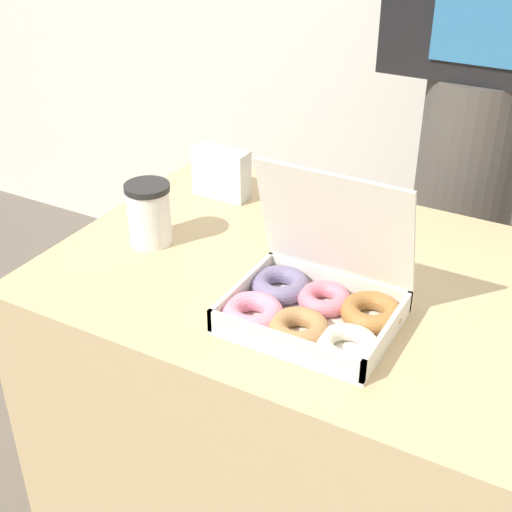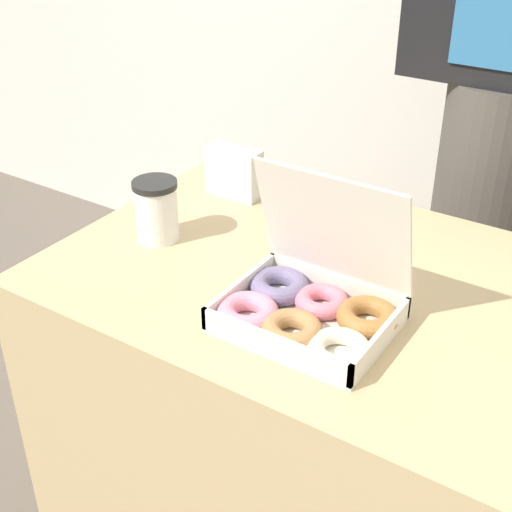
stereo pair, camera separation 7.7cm
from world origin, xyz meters
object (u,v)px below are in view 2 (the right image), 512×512
at_px(coffee_cup, 157,210).
at_px(napkin_holder, 234,172).
at_px(donut_box, 308,305).
at_px(person_customer, 507,68).

bearing_deg(coffee_cup, napkin_holder, 87.10).
distance_m(donut_box, napkin_holder, 0.51).
xyz_separation_m(donut_box, napkin_holder, (-0.38, 0.34, 0.02)).
relative_size(coffee_cup, napkin_holder, 0.99).
relative_size(coffee_cup, person_customer, 0.07).
xyz_separation_m(coffee_cup, person_customer, (0.45, 0.71, 0.19)).
bearing_deg(person_customer, napkin_holder, -133.93).
height_order(donut_box, napkin_holder, donut_box).
bearing_deg(coffee_cup, person_customer, 57.38).
xyz_separation_m(napkin_holder, person_customer, (0.44, 0.46, 0.19)).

